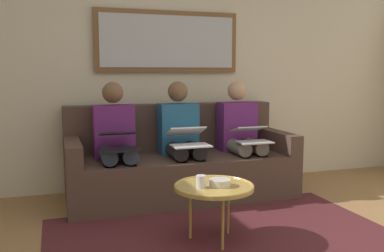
# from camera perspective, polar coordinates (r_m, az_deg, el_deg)

# --- Properties ---
(wall_rear) EXTENTS (6.00, 0.12, 2.60)m
(wall_rear) POSITION_cam_1_polar(r_m,az_deg,el_deg) (4.64, -3.50, 8.09)
(wall_rear) COLOR beige
(wall_rear) RESTS_ON ground_plane
(area_rug) EXTENTS (2.60, 1.80, 0.01)m
(area_rug) POSITION_cam_1_polar(r_m,az_deg,el_deg) (3.23, 4.88, -15.12)
(area_rug) COLOR #4C1E23
(area_rug) RESTS_ON ground_plane
(couch) EXTENTS (2.20, 0.90, 0.90)m
(couch) POSITION_cam_1_polar(r_m,az_deg,el_deg) (4.28, -1.75, -5.17)
(couch) COLOR #4C382D
(couch) RESTS_ON ground_plane
(framed_mirror) EXTENTS (1.54, 0.05, 0.64)m
(framed_mirror) POSITION_cam_1_polar(r_m,az_deg,el_deg) (4.56, -3.22, 11.24)
(framed_mirror) COLOR brown
(coffee_table) EXTENTS (0.58, 0.58, 0.43)m
(coffee_table) POSITION_cam_1_polar(r_m,az_deg,el_deg) (3.11, 2.95, -8.22)
(coffee_table) COLOR tan
(coffee_table) RESTS_ON ground_plane
(cup) EXTENTS (0.07, 0.07, 0.09)m
(cup) POSITION_cam_1_polar(r_m,az_deg,el_deg) (3.03, 1.22, -7.47)
(cup) COLOR silver
(cup) RESTS_ON coffee_table
(bowl) EXTENTS (0.16, 0.16, 0.05)m
(bowl) POSITION_cam_1_polar(r_m,az_deg,el_deg) (3.08, 3.76, -7.60)
(bowl) COLOR beige
(bowl) RESTS_ON coffee_table
(person_left) EXTENTS (0.38, 0.58, 1.14)m
(person_left) POSITION_cam_1_polar(r_m,az_deg,el_deg) (4.38, 6.54, -0.96)
(person_left) COLOR #66236B
(person_left) RESTS_ON couch
(laptop_silver) EXTENTS (0.32, 0.35, 0.15)m
(laptop_silver) POSITION_cam_1_polar(r_m,az_deg,el_deg) (4.16, 7.93, -1.15)
(laptop_silver) COLOR silver
(person_middle) EXTENTS (0.38, 0.58, 1.14)m
(person_middle) POSITION_cam_1_polar(r_m,az_deg,el_deg) (4.16, -1.50, -1.36)
(person_middle) COLOR #235B84
(person_middle) RESTS_ON couch
(laptop_white) EXTENTS (0.35, 0.38, 0.17)m
(laptop_white) POSITION_cam_1_polar(r_m,az_deg,el_deg) (3.94, -0.54, -1.54)
(laptop_white) COLOR white
(person_right) EXTENTS (0.38, 0.58, 1.14)m
(person_right) POSITION_cam_1_polar(r_m,az_deg,el_deg) (4.02, -10.26, -1.76)
(person_right) COLOR #66236B
(person_right) RESTS_ON couch
(laptop_black) EXTENTS (0.31, 0.37, 0.16)m
(laptop_black) POSITION_cam_1_polar(r_m,az_deg,el_deg) (3.79, -9.77, -1.93)
(laptop_black) COLOR black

